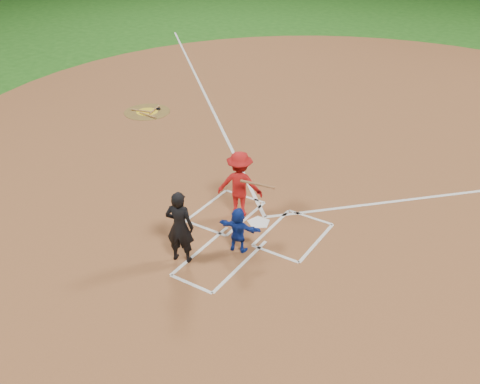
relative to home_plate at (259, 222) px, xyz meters
The scene contains 13 objects.
ground 0.02m from the home_plate, ahead, with size 120.00×120.00×0.00m, color #1F5A16.
home_plate_dirt 6.00m from the home_plate, 90.00° to the left, with size 28.00×28.00×0.01m, color brown.
home_plate is the anchor object (origin of this frame).
on_deck_circle 8.46m from the home_plate, 150.06° to the left, with size 1.70×1.70×0.01m, color brown.
on_deck_logo 8.46m from the home_plate, 150.06° to the left, with size 0.80×0.80×0.00m, color yellow.
on_deck_bat_a 8.46m from the home_plate, 148.09° to the left, with size 0.06×0.06×0.84m, color #9F6A3A.
on_deck_bat_b 8.58m from the home_plate, 151.31° to the left, with size 0.06×0.06×0.84m, color olive.
on_deck_bat_c 8.05m from the home_plate, 150.85° to the left, with size 0.06×0.06×0.84m, color olive.
bat_weight_donut 8.49m from the home_plate, 147.05° to the left, with size 0.19×0.19×0.05m, color black.
catcher 1.35m from the home_plate, 81.74° to the right, with size 1.02×0.32×1.10m, color #132F9C.
umpire 2.48m from the home_plate, 107.49° to the right, with size 0.64×0.42×1.74m, color black.
chalk_markings 5.29m from the home_plate, 90.00° to the left, with size 28.35×17.32×0.01m.
batter_at_plate 1.06m from the home_plate, behind, with size 1.61×1.02×1.75m.
Camera 1 is at (5.59, -9.67, 7.33)m, focal length 40.00 mm.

